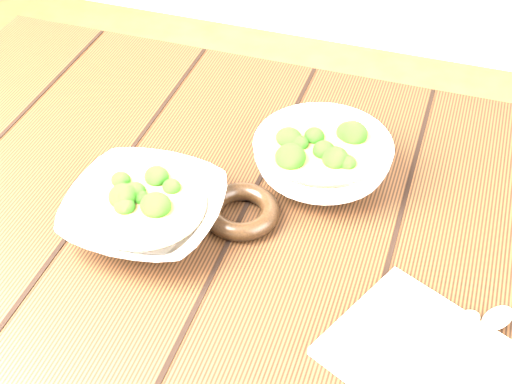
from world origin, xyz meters
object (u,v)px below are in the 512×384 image
object	(u,v)px
table	(251,290)
napkin	(426,358)
trivet	(241,211)
soup_bowl_front	(145,211)
soup_bowl_back	(322,159)

from	to	relation	value
table	napkin	xyz separation A→B (m)	(0.24, -0.13, 0.13)
trivet	napkin	bearing A→B (deg)	-29.09
soup_bowl_front	napkin	size ratio (longest dim) A/B	1.02
trivet	napkin	size ratio (longest dim) A/B	0.51
soup_bowl_front	soup_bowl_back	distance (m)	0.25
soup_bowl_back	trivet	bearing A→B (deg)	-124.57
soup_bowl_front	trivet	size ratio (longest dim) A/B	2.00
table	soup_bowl_back	size ratio (longest dim) A/B	5.73
soup_bowl_front	napkin	xyz separation A→B (m)	(0.38, -0.09, -0.02)
table	trivet	xyz separation A→B (m)	(-0.02, 0.02, 0.13)
soup_bowl_front	soup_bowl_back	world-z (taller)	soup_bowl_back
table	soup_bowl_back	world-z (taller)	soup_bowl_back
table	soup_bowl_front	world-z (taller)	soup_bowl_front
soup_bowl_back	napkin	distance (m)	0.32
trivet	soup_bowl_back	bearing A→B (deg)	55.43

